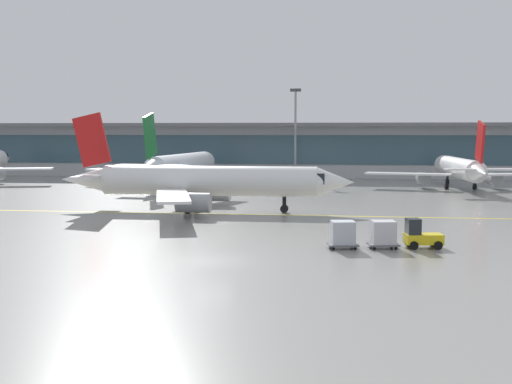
{
  "coord_description": "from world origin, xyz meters",
  "views": [
    {
      "loc": [
        8.43,
        -42.37,
        8.23
      ],
      "look_at": [
        0.72,
        15.75,
        3.0
      ],
      "focal_mm": 48.21,
      "sensor_mm": 36.0,
      "label": 1
    }
  ],
  "objects_px": {
    "taxiing_regional_jet": "(206,182)",
    "cargo_dolly_lead": "(383,233)",
    "apron_light_mast_1": "(295,130)",
    "cargo_dolly_trailing": "(343,234)",
    "gate_airplane_1": "(182,165)",
    "baggage_tug": "(420,235)",
    "gate_airplane_2": "(459,169)"
  },
  "relations": [
    {
      "from": "baggage_tug",
      "to": "cargo_dolly_lead",
      "type": "bearing_deg",
      "value": 180.0
    },
    {
      "from": "cargo_dolly_lead",
      "to": "gate_airplane_2",
      "type": "bearing_deg",
      "value": 66.26
    },
    {
      "from": "taxiing_regional_jet",
      "to": "cargo_dolly_lead",
      "type": "distance_m",
      "value": 26.35
    },
    {
      "from": "baggage_tug",
      "to": "apron_light_mast_1",
      "type": "xyz_separation_m",
      "value": [
        -13.74,
        65.41,
        7.4
      ]
    },
    {
      "from": "gate_airplane_2",
      "to": "taxiing_regional_jet",
      "type": "bearing_deg",
      "value": 133.05
    },
    {
      "from": "cargo_dolly_lead",
      "to": "gate_airplane_1",
      "type": "bearing_deg",
      "value": 108.64
    },
    {
      "from": "taxiing_regional_jet",
      "to": "apron_light_mast_1",
      "type": "xyz_separation_m",
      "value": [
        5.74,
        45.71,
        5.25
      ]
    },
    {
      "from": "gate_airplane_2",
      "to": "cargo_dolly_trailing",
      "type": "xyz_separation_m",
      "value": [
        -16.06,
        -52.57,
        -1.81
      ]
    },
    {
      "from": "apron_light_mast_1",
      "to": "cargo_dolly_lead",
      "type": "bearing_deg",
      "value": -80.39
    },
    {
      "from": "gate_airplane_1",
      "to": "cargo_dolly_trailing",
      "type": "distance_m",
      "value": 55.68
    },
    {
      "from": "gate_airplane_2",
      "to": "cargo_dolly_lead",
      "type": "distance_m",
      "value": 53.78
    },
    {
      "from": "gate_airplane_1",
      "to": "cargo_dolly_lead",
      "type": "bearing_deg",
      "value": -146.97
    },
    {
      "from": "taxiing_regional_jet",
      "to": "baggage_tug",
      "type": "height_order",
      "value": "taxiing_regional_jet"
    },
    {
      "from": "cargo_dolly_lead",
      "to": "cargo_dolly_trailing",
      "type": "bearing_deg",
      "value": -180.0
    },
    {
      "from": "gate_airplane_1",
      "to": "baggage_tug",
      "type": "bearing_deg",
      "value": -144.49
    },
    {
      "from": "apron_light_mast_1",
      "to": "gate_airplane_1",
      "type": "bearing_deg",
      "value": -134.0
    },
    {
      "from": "baggage_tug",
      "to": "gate_airplane_2",
      "type": "bearing_deg",
      "value": 68.88
    },
    {
      "from": "baggage_tug",
      "to": "cargo_dolly_trailing",
      "type": "xyz_separation_m",
      "value": [
        -5.41,
        -0.9,
        0.16
      ]
    },
    {
      "from": "cargo_dolly_lead",
      "to": "baggage_tug",
      "type": "bearing_deg",
      "value": -0.0
    },
    {
      "from": "baggage_tug",
      "to": "cargo_dolly_lead",
      "type": "relative_size",
      "value": 1.2
    },
    {
      "from": "cargo_dolly_trailing",
      "to": "apron_light_mast_1",
      "type": "relative_size",
      "value": 0.15
    },
    {
      "from": "gate_airplane_1",
      "to": "baggage_tug",
      "type": "xyz_separation_m",
      "value": [
        29.21,
        -49.39,
        -2.28
      ]
    },
    {
      "from": "cargo_dolly_trailing",
      "to": "apron_light_mast_1",
      "type": "xyz_separation_m",
      "value": [
        -8.33,
        66.32,
        7.23
      ]
    },
    {
      "from": "cargo_dolly_trailing",
      "to": "apron_light_mast_1",
      "type": "distance_m",
      "value": 67.23
    },
    {
      "from": "baggage_tug",
      "to": "cargo_dolly_trailing",
      "type": "relative_size",
      "value": 1.2
    },
    {
      "from": "baggage_tug",
      "to": "cargo_dolly_lead",
      "type": "height_order",
      "value": "baggage_tug"
    },
    {
      "from": "cargo_dolly_lead",
      "to": "cargo_dolly_trailing",
      "type": "xyz_separation_m",
      "value": [
        -2.81,
        -0.47,
        0.0
      ]
    },
    {
      "from": "gate_airplane_1",
      "to": "baggage_tug",
      "type": "distance_m",
      "value": 57.43
    },
    {
      "from": "gate_airplane_2",
      "to": "cargo_dolly_lead",
      "type": "xyz_separation_m",
      "value": [
        -13.24,
        -52.1,
        -1.81
      ]
    },
    {
      "from": "gate_airplane_2",
      "to": "baggage_tug",
      "type": "distance_m",
      "value": 52.79
    },
    {
      "from": "gate_airplane_2",
      "to": "apron_light_mast_1",
      "type": "distance_m",
      "value": 28.52
    },
    {
      "from": "gate_airplane_1",
      "to": "cargo_dolly_lead",
      "type": "xyz_separation_m",
      "value": [
        26.62,
        -49.82,
        -2.12
      ]
    }
  ]
}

